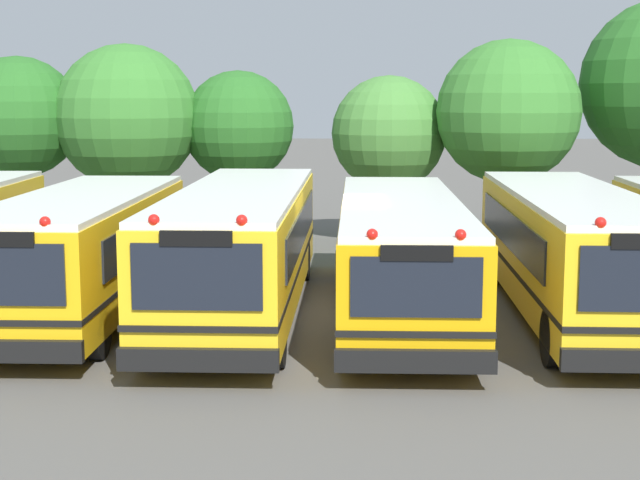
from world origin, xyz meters
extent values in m
plane|color=#595651|center=(0.00, 0.00, 0.00)|extent=(160.00, 160.00, 0.00)
cylinder|color=black|center=(-7.45, 2.98, 0.50)|extent=(0.29, 1.00, 1.00)
cube|color=yellow|center=(-5.02, -0.19, 1.40)|extent=(2.66, 9.42, 2.09)
cube|color=white|center=(-5.02, -0.19, 2.50)|extent=(2.60, 9.23, 0.12)
cube|color=black|center=(-5.07, -4.96, 0.53)|extent=(2.60, 0.19, 0.36)
cube|color=black|center=(-5.07, -4.91, 1.77)|extent=(2.09, 0.08, 1.00)
cube|color=black|center=(-3.72, 0.09, 1.73)|extent=(0.12, 7.32, 0.75)
cube|color=black|center=(-6.31, 0.12, 1.73)|extent=(0.12, 7.32, 0.75)
cube|color=black|center=(-5.02, -0.19, 0.98)|extent=(2.68, 9.51, 0.10)
sphere|color=red|center=(-4.37, -4.75, 2.60)|extent=(0.18, 0.18, 0.18)
cylinder|color=black|center=(-3.92, -3.50, 0.50)|extent=(0.29, 1.00, 1.00)
cylinder|color=black|center=(-3.85, 2.69, 0.50)|extent=(0.29, 1.00, 1.00)
cylinder|color=black|center=(-6.12, 2.71, 0.50)|extent=(0.29, 1.00, 1.00)
cube|color=yellow|center=(-1.76, 0.18, 1.44)|extent=(2.69, 11.05, 2.19)
cube|color=white|center=(-1.76, 0.18, 2.60)|extent=(2.64, 10.83, 0.12)
cube|color=black|center=(-1.86, -5.40, 0.53)|extent=(2.54, 0.21, 0.36)
cube|color=black|center=(-1.86, -5.35, 1.84)|extent=(2.04, 0.10, 1.05)
cube|color=black|center=(-0.49, 0.45, 1.79)|extent=(0.20, 8.59, 0.79)
cube|color=black|center=(-3.01, 0.50, 1.79)|extent=(0.20, 8.59, 0.79)
cube|color=black|center=(-1.76, 0.18, 1.01)|extent=(2.72, 11.16, 0.10)
sphere|color=red|center=(-1.17, -5.19, 2.70)|extent=(0.18, 0.18, 0.18)
sphere|color=red|center=(-2.54, -5.16, 2.70)|extent=(0.18, 0.18, 0.18)
cube|color=black|center=(-1.86, -5.36, 2.44)|extent=(1.12, 0.10, 0.24)
cylinder|color=black|center=(-0.73, -3.95, 0.50)|extent=(0.30, 1.01, 1.00)
cylinder|color=black|center=(-2.94, -3.91, 0.50)|extent=(0.30, 1.01, 1.00)
cylinder|color=black|center=(-0.58, 3.86, 0.50)|extent=(0.30, 1.01, 1.00)
cylinder|color=black|center=(-2.79, 3.90, 0.50)|extent=(0.30, 1.01, 1.00)
cube|color=#EAA80C|center=(1.60, 0.19, 1.33)|extent=(2.64, 11.05, 1.97)
cube|color=white|center=(1.60, 0.19, 2.38)|extent=(2.58, 10.83, 0.12)
cube|color=black|center=(1.52, -5.39, 0.53)|extent=(2.52, 0.20, 0.36)
cube|color=black|center=(1.52, -5.34, 1.69)|extent=(2.03, 0.09, 0.95)
cube|color=black|center=(2.86, 0.47, 1.65)|extent=(0.17, 8.59, 0.71)
cube|color=black|center=(0.35, 0.50, 1.65)|extent=(0.17, 8.59, 0.71)
cube|color=black|center=(1.60, 0.19, 0.94)|extent=(2.66, 11.16, 0.10)
sphere|color=red|center=(2.20, -5.18, 2.48)|extent=(0.18, 0.18, 0.18)
sphere|color=red|center=(0.84, -5.16, 2.48)|extent=(0.18, 0.18, 0.18)
cube|color=black|center=(1.52, -5.35, 2.22)|extent=(1.11, 0.10, 0.24)
cylinder|color=black|center=(2.63, -3.94, 0.50)|extent=(0.30, 1.00, 1.00)
cylinder|color=black|center=(0.44, -3.90, 0.50)|extent=(0.30, 1.00, 1.00)
cylinder|color=black|center=(2.75, 3.87, 0.50)|extent=(0.30, 1.00, 1.00)
cylinder|color=black|center=(0.56, 3.91, 0.50)|extent=(0.30, 1.00, 1.00)
cube|color=yellow|center=(5.16, 0.05, 1.42)|extent=(2.72, 10.59, 2.15)
cube|color=white|center=(5.16, 0.05, 2.56)|extent=(2.66, 10.38, 0.12)
cube|color=black|center=(6.42, 0.32, 1.77)|extent=(0.24, 8.21, 0.77)
cube|color=black|center=(3.92, 0.38, 1.77)|extent=(0.24, 8.21, 0.77)
cube|color=black|center=(5.16, 0.05, 0.99)|extent=(2.74, 10.69, 0.10)
sphere|color=red|center=(4.36, -5.05, 2.66)|extent=(0.18, 0.18, 0.18)
cylinder|color=black|center=(3.98, -3.79, 0.50)|extent=(0.30, 1.01, 1.00)
cylinder|color=black|center=(6.34, 3.49, 0.50)|extent=(0.30, 1.01, 1.00)
cylinder|color=black|center=(4.16, 3.54, 0.50)|extent=(0.30, 1.01, 1.00)
cylinder|color=black|center=(7.57, 3.79, 0.50)|extent=(0.31, 1.01, 1.00)
cylinder|color=#4C3823|center=(-9.34, 9.06, 1.28)|extent=(0.43, 0.43, 2.57)
sphere|color=#286623|center=(-9.34, 9.06, 3.93)|extent=(3.63, 3.63, 3.63)
sphere|color=#286623|center=(-9.18, 9.15, 4.15)|extent=(2.23, 2.23, 2.23)
cylinder|color=#4C3823|center=(-6.12, 9.20, 1.15)|extent=(0.40, 0.40, 2.29)
sphere|color=#387A2D|center=(-6.12, 9.20, 3.93)|extent=(4.36, 4.36, 4.36)
sphere|color=#387A2D|center=(-5.82, 9.06, 4.13)|extent=(2.54, 2.54, 2.54)
cylinder|color=#4C3823|center=(-2.81, 9.67, 1.18)|extent=(0.33, 0.33, 2.37)
sphere|color=#286623|center=(-2.81, 9.67, 3.64)|extent=(3.38, 3.38, 3.38)
sphere|color=#286623|center=(-2.52, 9.88, 3.53)|extent=(2.58, 2.58, 2.58)
cylinder|color=#4C3823|center=(1.81, 10.03, 1.04)|extent=(0.46, 0.46, 2.08)
sphere|color=#478438|center=(1.81, 10.03, 3.41)|extent=(3.55, 3.55, 3.55)
sphere|color=#478438|center=(1.34, 9.97, 3.44)|extent=(2.12, 2.12, 2.12)
cylinder|color=#4C3823|center=(5.25, 8.80, 1.25)|extent=(0.37, 0.37, 2.50)
sphere|color=#387A2D|center=(5.25, 8.80, 4.09)|extent=(4.24, 4.24, 4.24)
sphere|color=#387A2D|center=(5.45, 8.85, 4.00)|extent=(3.13, 3.13, 3.13)
camera|label=1|loc=(0.37, -19.85, 4.63)|focal=54.03mm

